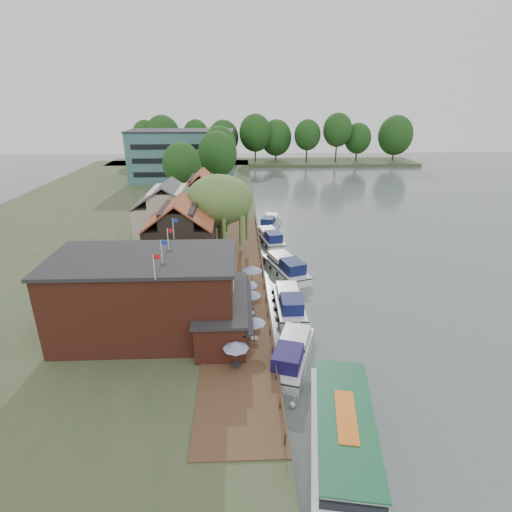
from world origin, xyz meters
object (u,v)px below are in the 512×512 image
object	(u,v)px
hotel_block	(182,155)
umbrella_1	(254,330)
umbrella_0	(236,355)
cruiser_3	(270,236)
umbrella_2	(241,319)
cruiser_1	(289,300)
pub	(169,295)
cruiser_4	(270,221)
umbrella_4	(248,291)
cruiser_2	(286,265)
cottage_c	(202,197)
umbrella_3	(250,302)
tour_boat	(345,445)
willow	(220,214)
swan	(293,404)
umbrella_5	(252,276)
cruiser_0	(292,350)
cottage_a	(181,234)
cottage_b	(169,212)

from	to	relation	value
hotel_block	umbrella_1	world-z (taller)	hotel_block
umbrella_0	umbrella_1	bearing A→B (deg)	66.64
cruiser_3	umbrella_2	bearing A→B (deg)	-111.35
umbrella_1	cruiser_1	bearing A→B (deg)	62.24
pub	cruiser_4	world-z (taller)	pub
umbrella_4	cruiser_2	bearing A→B (deg)	61.87
hotel_block	cruiser_4	world-z (taller)	hotel_block
cottage_c	umbrella_0	distance (m)	40.09
cruiser_1	cruiser_4	xyz separation A→B (m)	(0.08, 28.70, -0.08)
umbrella_3	tour_boat	world-z (taller)	umbrella_3
tour_boat	cottage_c	bearing A→B (deg)	113.99
willow	umbrella_1	xyz separation A→B (m)	(3.76, -22.04, -3.93)
cruiser_1	swan	bearing A→B (deg)	-96.11
umbrella_1	cruiser_2	size ratio (longest dim) A/B	0.24
umbrella_0	cruiser_2	size ratio (longest dim) A/B	0.24
umbrella_0	tour_boat	distance (m)	10.32
umbrella_2	cruiser_2	size ratio (longest dim) A/B	0.24
cruiser_3	umbrella_3	bearing A→B (deg)	-110.44
umbrella_5	swan	distance (m)	17.79
umbrella_1	umbrella_2	size ratio (longest dim) A/B	1.00
umbrella_2	umbrella_4	size ratio (longest dim) A/B	1.00
cruiser_2	cruiser_0	bearing A→B (deg)	-112.90
umbrella_0	cruiser_0	bearing A→B (deg)	24.75
umbrella_1	umbrella_5	size ratio (longest dim) A/B	1.00
umbrella_4	cruiser_3	size ratio (longest dim) A/B	0.25
cruiser_0	cruiser_2	distance (m)	17.91
cottage_c	cruiser_1	distance (m)	31.08
umbrella_1	umbrella_2	distance (m)	2.10
cottage_a	umbrella_4	distance (m)	12.91
umbrella_3	cruiser_0	world-z (taller)	umbrella_3
cruiser_0	cruiser_1	size ratio (longest dim) A/B	1.00
cruiser_1	tour_boat	world-z (taller)	tour_boat
cruiser_4	tour_boat	size ratio (longest dim) A/B	0.62
cottage_c	cottage_b	bearing A→B (deg)	-113.96
hotel_block	cruiser_4	size ratio (longest dim) A/B	2.84
umbrella_0	tour_boat	bearing A→B (deg)	-51.49
cottage_c	tour_boat	size ratio (longest dim) A/B	0.59
cottage_c	hotel_block	bearing A→B (deg)	102.20
cruiser_0	cruiser_4	bearing A→B (deg)	106.41
umbrella_2	umbrella_3	xyz separation A→B (m)	(0.94, 3.25, 0.00)
umbrella_0	umbrella_1	size ratio (longest dim) A/B	1.00
cottage_a	cottage_b	size ratio (longest dim) A/B	0.90
umbrella_1	cottage_a	bearing A→B (deg)	115.88
umbrella_3	cruiser_1	distance (m)	4.79
cruiser_0	swan	world-z (taller)	cruiser_0
cruiser_1	willow	bearing A→B (deg)	116.86
umbrella_5	cruiser_3	xyz separation A→B (m)	(3.27, 16.90, -1.16)
willow	umbrella_0	distance (m)	25.96
cottage_c	tour_boat	xyz separation A→B (m)	(12.15, -47.62, -3.66)
cruiser_0	umbrella_5	bearing A→B (deg)	121.03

